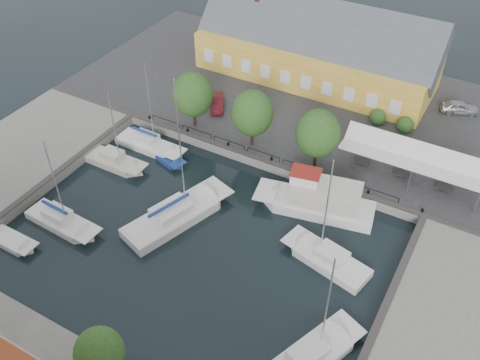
# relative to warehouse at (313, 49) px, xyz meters

# --- Properties ---
(ground) EXTENTS (140.00, 140.00, 0.00)m
(ground) POSITION_rel_warehouse_xyz_m (2.60, -28.36, -4.43)
(ground) COLOR black
(ground) RESTS_ON ground
(north_quay) EXTENTS (56.00, 26.00, 1.00)m
(north_quay) POSITION_rel_warehouse_xyz_m (2.60, -5.36, -3.93)
(north_quay) COLOR #2D2D30
(north_quay) RESTS_ON ground
(west_quay) EXTENTS (12.00, 24.00, 1.00)m
(west_quay) POSITION_rel_warehouse_xyz_m (-19.40, -30.36, -3.93)
(west_quay) COLOR slate
(west_quay) RESTS_ON ground
(east_quay) EXTENTS (12.00, 24.00, 1.00)m
(east_quay) POSITION_rel_warehouse_xyz_m (24.60, -30.36, -3.93)
(east_quay) COLOR slate
(east_quay) RESTS_ON ground
(quay_edge_fittings) EXTENTS (56.00, 24.72, 0.40)m
(quay_edge_fittings) POSITION_rel_warehouse_xyz_m (2.62, -23.61, -3.37)
(quay_edge_fittings) COLOR #383533
(quay_edge_fittings) RESTS_ON north_quay
(warehouse) EXTENTS (28.56, 14.00, 9.55)m
(warehouse) POSITION_rel_warehouse_xyz_m (0.00, 0.00, 0.00)
(warehouse) COLOR gold
(warehouse) RESTS_ON north_quay
(tent_canopy) EXTENTS (14.00, 4.00, 2.83)m
(tent_canopy) POSITION_rel_warehouse_xyz_m (16.60, -13.86, -0.74)
(tent_canopy) COLOR silver
(tent_canopy) RESTS_ON north_quay
(quay_trees) EXTENTS (18.20, 4.20, 6.30)m
(quay_trees) POSITION_rel_warehouse_xyz_m (0.60, -16.36, 0.45)
(quay_trees) COLOR black
(quay_trees) RESTS_ON north_quay
(car_silver) EXTENTS (4.42, 3.00, 1.40)m
(car_silver) POSITION_rel_warehouse_xyz_m (17.84, 0.25, -2.73)
(car_silver) COLOR #AAAEB2
(car_silver) RESTS_ON north_quay
(car_red) EXTENTS (3.30, 4.15, 1.32)m
(car_red) POSITION_rel_warehouse_xyz_m (-6.14, -12.19, -2.77)
(car_red) COLOR #51121A
(car_red) RESTS_ON north_quay
(center_sailboat) EXTENTS (6.39, 11.13, 14.56)m
(center_sailboat) POSITION_rel_warehouse_xyz_m (-0.57, -28.40, -4.07)
(center_sailboat) COLOR silver
(center_sailboat) RESTS_ON ground
(trawler) EXTENTS (11.41, 5.38, 5.00)m
(trawler) POSITION_rel_warehouse_xyz_m (10.08, -20.99, -3.41)
(trawler) COLOR silver
(trawler) RESTS_ON ground
(east_boat_a) EXTENTS (8.06, 4.24, 11.07)m
(east_boat_a) POSITION_rel_warehouse_xyz_m (13.24, -26.47, -4.17)
(east_boat_a) COLOR silver
(east_boat_a) RESTS_ON ground
(east_boat_c) EXTENTS (5.59, 8.67, 10.76)m
(east_boat_c) POSITION_rel_warehouse_xyz_m (15.61, -35.34, -4.17)
(east_boat_c) COLOR silver
(east_boat_c) RESTS_ON ground
(west_boat_a) EXTENTS (8.07, 2.42, 10.69)m
(west_boat_a) POSITION_rel_warehouse_xyz_m (-9.12, -21.02, -4.16)
(west_boat_a) COLOR silver
(west_boat_a) RESTS_ON ground
(west_boat_b) EXTENTS (6.61, 2.30, 9.22)m
(west_boat_b) POSITION_rel_warehouse_xyz_m (-10.37, -24.97, -4.17)
(west_boat_b) COLOR beige
(west_boat_b) RESTS_ON ground
(west_boat_d) EXTENTS (7.70, 2.64, 10.28)m
(west_boat_d) POSITION_rel_warehouse_xyz_m (-9.03, -34.00, -4.16)
(west_boat_d) COLOR silver
(west_boat_d) RESTS_ON ground
(launch_sw) EXTENTS (4.77, 1.83, 0.98)m
(launch_sw) POSITION_rel_warehouse_xyz_m (-11.18, -37.77, -4.34)
(launch_sw) COLOR silver
(launch_sw) RESTS_ON ground
(launch_nw) EXTENTS (4.49, 2.84, 0.88)m
(launch_nw) POSITION_rel_warehouse_xyz_m (-6.25, -21.70, -4.34)
(launch_nw) COLOR navy
(launch_nw) RESTS_ON ground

